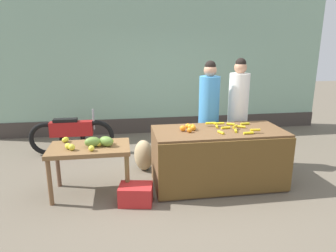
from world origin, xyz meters
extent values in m
plane|color=#665B4C|center=(0.00, 0.00, 0.00)|extent=(24.00, 24.00, 0.00)
cube|color=#8CB299|center=(0.00, 3.06, 1.57)|extent=(8.09, 0.20, 3.14)
cube|color=#3F3833|center=(0.00, 2.95, 0.18)|extent=(8.09, 0.04, 0.36)
cube|color=brown|center=(0.51, 0.00, 0.43)|extent=(1.92, 0.87, 0.86)
cube|color=brown|center=(0.51, -0.45, 0.43)|extent=(1.92, 0.03, 0.80)
cube|color=brown|center=(-1.36, 0.00, 0.67)|extent=(1.11, 0.66, 0.06)
cylinder|color=brown|center=(-1.86, -0.28, 0.32)|extent=(0.06, 0.06, 0.64)
cylinder|color=brown|center=(-0.85, -0.28, 0.32)|extent=(0.06, 0.06, 0.64)
cylinder|color=brown|center=(-1.86, 0.28, 0.32)|extent=(0.06, 0.06, 0.64)
cylinder|color=brown|center=(-0.85, 0.28, 0.32)|extent=(0.06, 0.06, 0.64)
cylinder|color=yellow|center=(0.85, -0.28, 0.88)|extent=(0.14, 0.04, 0.04)
cylinder|color=gold|center=(0.88, 0.06, 0.88)|extent=(0.13, 0.10, 0.04)
cylinder|color=yellow|center=(0.72, -0.14, 0.88)|extent=(0.07, 0.13, 0.04)
cylinder|color=yellow|center=(0.48, -0.19, 0.88)|extent=(0.07, 0.13, 0.04)
cylinder|color=gold|center=(0.52, 0.13, 0.88)|extent=(0.06, 0.14, 0.04)
cylinder|color=yellow|center=(0.77, 0.23, 0.88)|extent=(0.12, 0.09, 0.04)
cylinder|color=gold|center=(1.01, 0.22, 0.88)|extent=(0.14, 0.04, 0.04)
cylinder|color=gold|center=(0.63, 0.04, 0.88)|extent=(0.14, 0.05, 0.04)
cylinder|color=gold|center=(0.96, -0.25, 0.91)|extent=(0.14, 0.05, 0.04)
cylinder|color=gold|center=(0.74, -0.03, 0.91)|extent=(0.12, 0.13, 0.04)
cylinder|color=yellow|center=(0.45, 0.22, 0.91)|extent=(0.15, 0.04, 0.04)
cylinder|color=gold|center=(0.58, 0.18, 0.91)|extent=(0.15, 0.04, 0.04)
sphere|color=orange|center=(0.13, 0.02, 0.90)|extent=(0.08, 0.08, 0.08)
sphere|color=orange|center=(0.05, -0.07, 0.89)|extent=(0.07, 0.07, 0.07)
sphere|color=orange|center=(0.10, 0.10, 0.90)|extent=(0.08, 0.08, 0.08)
sphere|color=orange|center=(0.14, 0.10, 0.90)|extent=(0.08, 0.08, 0.08)
sphere|color=orange|center=(-0.03, 0.02, 0.90)|extent=(0.09, 0.09, 0.09)
sphere|color=orange|center=(0.08, 0.15, 0.89)|extent=(0.08, 0.08, 0.08)
ellipsoid|color=yellow|center=(-1.71, 0.24, 0.74)|extent=(0.13, 0.14, 0.08)
ellipsoid|color=yellow|center=(-1.07, 0.05, 0.74)|extent=(0.13, 0.11, 0.08)
ellipsoid|color=yellow|center=(-1.31, -0.21, 0.74)|extent=(0.08, 0.09, 0.08)
ellipsoid|color=gold|center=(-1.57, -0.14, 0.75)|extent=(0.12, 0.12, 0.09)
ellipsoid|color=yellow|center=(-1.22, -0.01, 0.74)|extent=(0.14, 0.14, 0.08)
ellipsoid|color=yellow|center=(-1.63, -0.07, 0.74)|extent=(0.12, 0.13, 0.08)
ellipsoid|color=olive|center=(-1.30, -0.03, 0.77)|extent=(0.24, 0.17, 0.14)
ellipsoid|color=olive|center=(-1.12, -0.03, 0.77)|extent=(0.26, 0.24, 0.14)
cylinder|color=#33333D|center=(0.55, 0.68, 0.35)|extent=(0.29, 0.29, 0.71)
cylinder|color=#3F8CCC|center=(0.55, 0.68, 1.14)|extent=(0.34, 0.34, 0.86)
sphere|color=tan|center=(0.55, 0.68, 1.67)|extent=(0.21, 0.21, 0.21)
sphere|color=black|center=(0.55, 0.68, 1.73)|extent=(0.18, 0.18, 0.18)
cylinder|color=#33333D|center=(1.08, 0.73, 0.36)|extent=(0.29, 0.29, 0.72)
cylinder|color=white|center=(1.08, 0.73, 1.17)|extent=(0.34, 0.34, 0.88)
sphere|color=tan|center=(1.08, 0.73, 1.70)|extent=(0.21, 0.21, 0.21)
sphere|color=black|center=(1.08, 0.73, 1.77)|extent=(0.18, 0.18, 0.18)
torus|color=black|center=(-1.38, 1.72, 0.33)|extent=(0.65, 0.09, 0.65)
torus|color=black|center=(-2.33, 1.72, 0.33)|extent=(0.65, 0.09, 0.65)
cube|color=#A51919|center=(-1.86, 1.72, 0.51)|extent=(0.80, 0.18, 0.28)
cube|color=black|center=(-1.96, 1.72, 0.67)|extent=(0.44, 0.16, 0.08)
cylinder|color=gray|center=(-1.43, 1.72, 0.68)|extent=(0.04, 0.04, 0.40)
cube|color=red|center=(-0.75, -0.41, 0.13)|extent=(0.49, 0.39, 0.26)
ellipsoid|color=tan|center=(-0.55, 0.70, 0.26)|extent=(0.45, 0.47, 0.52)
camera|label=1|loc=(-0.90, -4.12, 2.07)|focal=32.41mm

